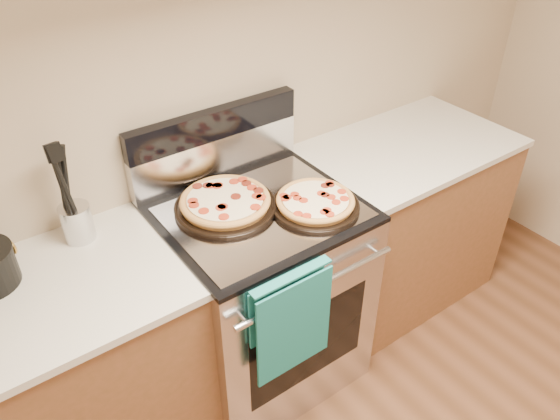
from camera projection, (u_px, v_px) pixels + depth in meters
wall_back at (205, 75)px, 2.10m from camera, size 4.00×0.00×4.00m
range_body at (261, 296)px, 2.39m from camera, size 0.76×0.68×0.90m
oven_window at (308, 345)px, 2.17m from camera, size 0.56×0.01×0.40m
cooktop at (259, 211)px, 2.12m from camera, size 0.76×0.68×0.02m
backsplash_lower at (216, 156)px, 2.27m from camera, size 0.76×0.06×0.18m
backsplash_upper at (214, 124)px, 2.18m from camera, size 0.76×0.06×0.12m
oven_handle at (318, 286)px, 1.94m from camera, size 0.70×0.03×0.03m
dish_towel at (291, 320)px, 1.94m from camera, size 0.32×0.05×0.42m
foil_sheet at (263, 212)px, 2.09m from camera, size 0.70×0.55×0.01m
cabinet_left at (58, 393)px, 2.00m from camera, size 1.00×0.62×0.88m
countertop_left at (24, 305)px, 1.73m from camera, size 1.02×0.64×0.03m
cabinet_right at (398, 224)px, 2.83m from camera, size 1.00×0.62×0.88m
countertop_right at (410, 147)px, 2.57m from camera, size 1.02×0.64×0.03m
pepperoni_pizza_back at (225, 203)px, 2.09m from camera, size 0.50×0.50×0.05m
pepperoni_pizza_front at (315, 203)px, 2.10m from camera, size 0.40×0.40×0.05m
utensil_crock at (77, 223)px, 1.95m from camera, size 0.15×0.15×0.14m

